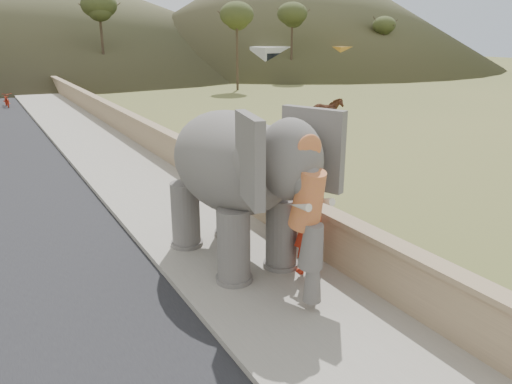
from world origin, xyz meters
TOP-DOWN VIEW (x-y plane):
  - ground at (0.00, 0.00)m, footprint 160.00×160.00m
  - walkway at (0.00, 10.00)m, footprint 3.00×120.00m
  - parapet at (1.65, 10.00)m, footprint 0.30×120.00m
  - cow at (11.29, 11.05)m, footprint 1.83×1.33m
  - distant_car at (18.13, 36.61)m, footprint 4.25×1.76m
  - bus_white at (25.83, 34.60)m, footprint 11.22×3.77m
  - bus_orange at (32.57, 32.52)m, footprint 11.28×4.73m
  - hill_right at (36.00, 52.00)m, footprint 56.00×56.00m
  - hill_far at (5.00, 70.00)m, footprint 80.00×80.00m
  - elephant_and_man at (0.02, -0.67)m, footprint 2.56×4.55m
  - trees at (0.60, 28.92)m, footprint 47.96×42.50m

SIDE VIEW (x-z plane):
  - ground at x=0.00m, z-range 0.00..0.00m
  - walkway at x=0.00m, z-range 0.00..0.15m
  - parapet at x=1.65m, z-range 0.00..1.10m
  - cow at x=11.29m, z-range 0.00..1.41m
  - distant_car at x=18.13m, z-range 0.00..1.44m
  - bus_white at x=25.83m, z-range 0.00..3.10m
  - bus_orange at x=32.57m, z-range 0.00..3.10m
  - elephant_and_man at x=0.02m, z-range 0.14..3.32m
  - trees at x=0.60m, z-range -0.55..8.52m
  - hill_far at x=5.00m, z-range 0.00..14.00m
  - hill_right at x=36.00m, z-range 0.00..16.00m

